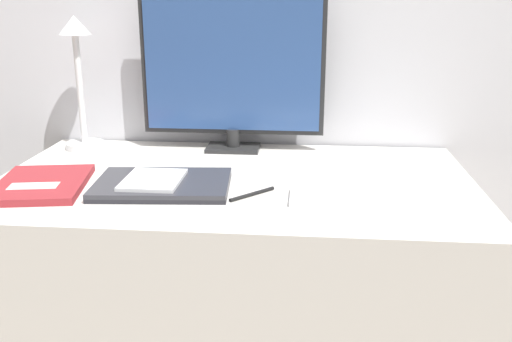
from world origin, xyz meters
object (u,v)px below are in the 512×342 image
(monitor, at_px, (232,71))
(notebook, at_px, (42,184))
(keyboard, at_px, (355,198))
(laptop, at_px, (163,185))
(desk_lamp, at_px, (79,73))
(ereader, at_px, (153,180))
(pen, at_px, (252,194))

(monitor, bearing_deg, notebook, -136.48)
(monitor, distance_m, keyboard, 0.61)
(laptop, relative_size, desk_lamp, 0.85)
(keyboard, height_order, notebook, notebook)
(ereader, height_order, pen, ereader)
(keyboard, distance_m, ereader, 0.50)
(keyboard, xyz_separation_m, ereader, (-0.49, 0.03, 0.02))
(keyboard, relative_size, pen, 2.92)
(monitor, relative_size, laptop, 1.60)
(monitor, distance_m, laptop, 0.47)
(notebook, bearing_deg, ereader, 2.12)
(ereader, bearing_deg, monitor, 69.68)
(ereader, bearing_deg, notebook, -177.88)
(monitor, distance_m, desk_lamp, 0.47)
(desk_lamp, bearing_deg, ereader, -49.28)
(monitor, distance_m, pen, 0.50)
(notebook, bearing_deg, keyboard, -1.74)
(monitor, height_order, ereader, monitor)
(laptop, height_order, notebook, laptop)
(notebook, xyz_separation_m, pen, (0.53, -0.01, -0.00))
(desk_lamp, bearing_deg, laptop, -46.65)
(ereader, distance_m, notebook, 0.29)
(desk_lamp, relative_size, notebook, 1.31)
(monitor, relative_size, notebook, 1.79)
(ereader, relative_size, desk_lamp, 0.42)
(notebook, height_order, pen, notebook)
(monitor, height_order, pen, monitor)
(keyboard, relative_size, notebook, 0.99)
(laptop, height_order, desk_lamp, desk_lamp)
(notebook, bearing_deg, desk_lamp, 95.37)
(keyboard, distance_m, laptop, 0.48)
(pen, bearing_deg, desk_lamp, 145.31)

